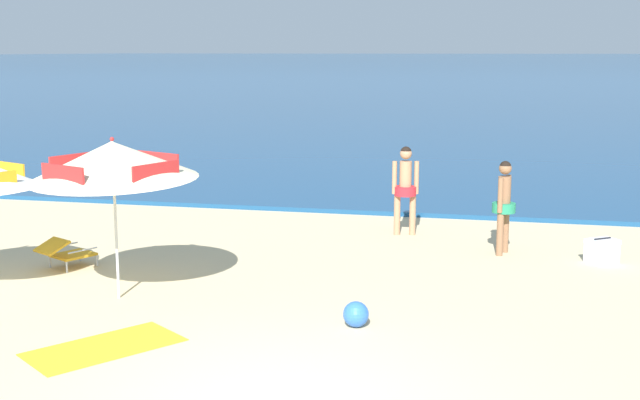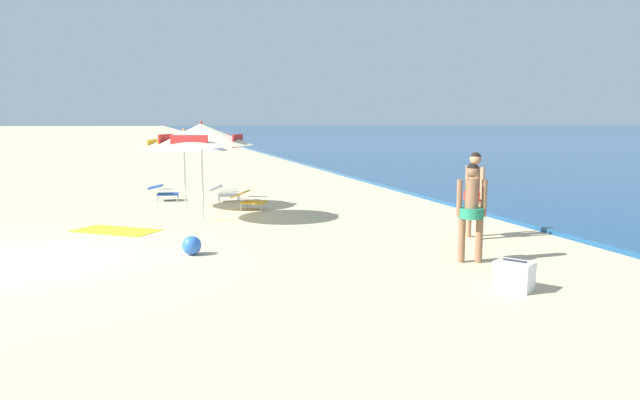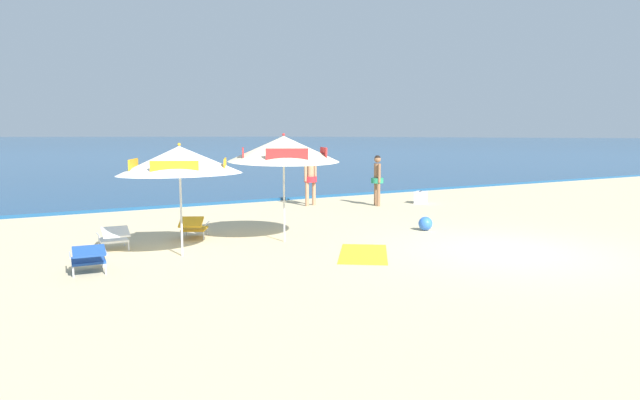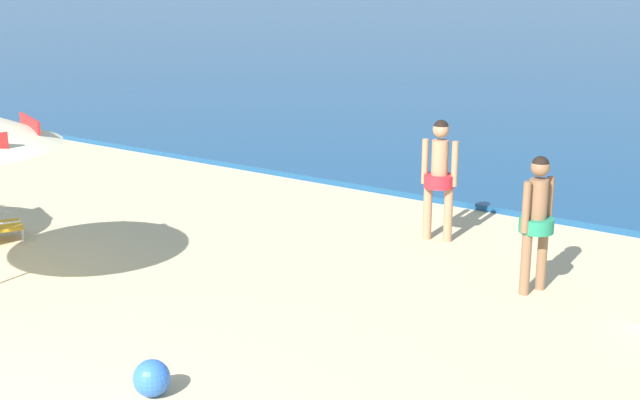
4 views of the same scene
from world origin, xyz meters
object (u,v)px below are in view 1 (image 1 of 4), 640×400
(lounge_chair_under_umbrella, at_px, (66,252))
(person_standing_near_shore, at_px, (405,184))
(beach_ball, at_px, (356,314))
(person_standing_beside, at_px, (504,200))
(beach_towel, at_px, (104,347))
(cooler_box, at_px, (602,251))
(beach_umbrella_striped_second, at_px, (113,160))

(lounge_chair_under_umbrella, bearing_deg, person_standing_near_shore, 35.98)
(lounge_chair_under_umbrella, bearing_deg, beach_ball, -19.49)
(lounge_chair_under_umbrella, height_order, person_standing_beside, person_standing_beside)
(lounge_chair_under_umbrella, relative_size, beach_towel, 0.56)
(person_standing_near_shore, bearing_deg, beach_towel, -111.77)
(lounge_chair_under_umbrella, distance_m, beach_ball, 5.45)
(cooler_box, distance_m, beach_ball, 5.38)
(beach_umbrella_striped_second, distance_m, beach_towel, 2.85)
(beach_umbrella_striped_second, height_order, cooler_box, beach_umbrella_striped_second)
(beach_umbrella_striped_second, bearing_deg, person_standing_beside, 35.97)
(person_standing_near_shore, bearing_deg, beach_umbrella_striped_second, -124.95)
(beach_umbrella_striped_second, height_order, beach_ball, beach_umbrella_striped_second)
(cooler_box, xyz_separation_m, beach_towel, (-6.25, -5.54, -0.20))
(lounge_chair_under_umbrella, xyz_separation_m, cooler_box, (8.58, 2.32, -0.07))
(cooler_box, bearing_deg, person_standing_near_shore, 158.36)
(beach_umbrella_striped_second, bearing_deg, cooler_box, 27.49)
(lounge_chair_under_umbrella, height_order, person_standing_near_shore, person_standing_near_shore)
(person_standing_beside, xyz_separation_m, beach_ball, (-1.81, -4.39, -0.78))
(beach_umbrella_striped_second, bearing_deg, person_standing_near_shore, 55.05)
(beach_towel, bearing_deg, cooler_box, 41.56)
(beach_towel, bearing_deg, beach_ball, 26.63)
(person_standing_near_shore, xyz_separation_m, cooler_box, (3.49, -1.38, -0.79))
(lounge_chair_under_umbrella, xyz_separation_m, beach_towel, (2.33, -3.23, -0.27))
(person_standing_beside, height_order, beach_ball, person_standing_beside)
(lounge_chair_under_umbrella, relative_size, person_standing_near_shore, 0.59)
(beach_umbrella_striped_second, xyz_separation_m, person_standing_near_shore, (3.51, 5.03, -1.01))
(beach_umbrella_striped_second, height_order, person_standing_near_shore, beach_umbrella_striped_second)
(beach_umbrella_striped_second, bearing_deg, lounge_chair_under_umbrella, 140.00)
(beach_umbrella_striped_second, distance_m, lounge_chair_under_umbrella, 2.69)
(lounge_chair_under_umbrella, distance_m, person_standing_beside, 7.44)
(beach_umbrella_striped_second, xyz_separation_m, beach_ball, (3.56, -0.49, -1.83))
(cooler_box, relative_size, beach_towel, 0.34)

